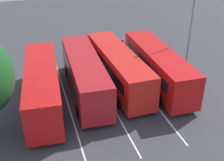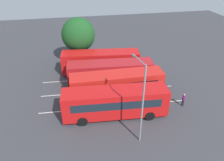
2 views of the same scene
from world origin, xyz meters
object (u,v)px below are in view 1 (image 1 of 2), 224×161
(bus_center_right, at_px, (85,74))
(bus_far_right, at_px, (42,85))
(bus_center_left, at_px, (118,67))
(bus_far_left, at_px, (158,66))
(pedestrian, at_px, (122,44))
(street_lamp, at_px, (189,26))

(bus_center_right, xyz_separation_m, bus_far_right, (-0.75, 3.71, 0.00))
(bus_center_left, height_order, bus_far_right, same)
(bus_far_left, bearing_deg, pedestrian, 5.50)
(bus_center_right, distance_m, street_lamp, 10.92)
(pedestrian, relative_size, street_lamp, 0.21)
(bus_far_left, relative_size, bus_center_right, 1.00)
(pedestrian, xyz_separation_m, street_lamp, (-6.70, -4.05, 3.70))
(bus_center_left, height_order, pedestrian, bus_center_left)
(bus_center_left, relative_size, bus_far_right, 0.98)
(street_lamp, bearing_deg, bus_center_left, -4.36)
(bus_far_left, bearing_deg, bus_far_right, 94.21)
(bus_center_right, xyz_separation_m, street_lamp, (0.73, -10.52, 2.84))
(bus_center_left, distance_m, bus_far_right, 6.91)
(bus_far_left, height_order, bus_center_left, same)
(pedestrian, bearing_deg, bus_far_left, -30.61)
(bus_far_left, relative_size, pedestrian, 6.79)
(bus_center_right, bearing_deg, pedestrian, -36.03)
(bus_far_right, distance_m, street_lamp, 14.58)
(bus_center_right, bearing_deg, bus_far_right, 106.53)
(bus_center_right, height_order, street_lamp, street_lamp)
(bus_center_left, xyz_separation_m, bus_far_right, (-0.96, 6.85, 0.00))
(bus_center_left, bearing_deg, bus_far_left, -104.62)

